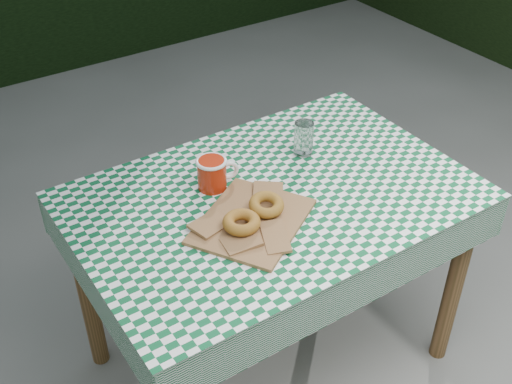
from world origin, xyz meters
TOP-DOWN VIEW (x-y plane):
  - ground at (0.00, 0.00)m, footprint 60.00×60.00m
  - table at (0.07, 0.08)m, footprint 1.19×0.80m
  - tablecloth at (0.07, 0.08)m, footprint 1.21×0.82m
  - paper_bag at (-0.06, 0.00)m, footprint 0.43×0.41m
  - bagel_front at (-0.10, -0.02)m, footprint 0.13×0.13m
  - bagel_back at (-0.00, 0.01)m, footprint 0.12×0.12m
  - coffee_mug at (-0.06, 0.22)m, footprint 0.21×0.21m
  - drinking_glass at (0.29, 0.22)m, footprint 0.07×0.07m

SIDE VIEW (x-z plane):
  - ground at x=0.00m, z-range 0.00..0.00m
  - table at x=0.07m, z-range 0.00..0.75m
  - tablecloth at x=0.07m, z-range 0.75..0.76m
  - paper_bag at x=-0.06m, z-range 0.76..0.77m
  - bagel_back at x=0.00m, z-range 0.77..0.81m
  - bagel_front at x=-0.10m, z-range 0.77..0.81m
  - coffee_mug at x=-0.06m, z-range 0.76..0.86m
  - drinking_glass at x=0.29m, z-range 0.76..0.87m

